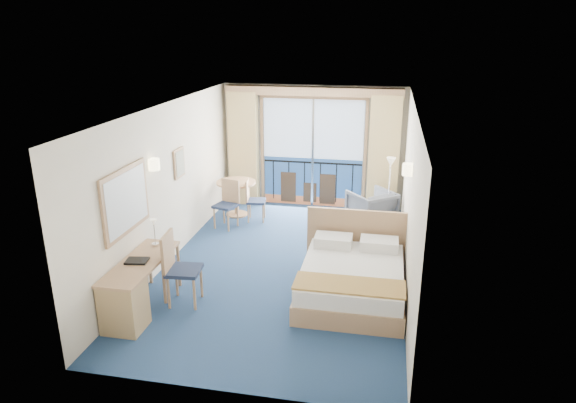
# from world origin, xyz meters

# --- Properties ---
(floor) EXTENTS (6.50, 6.50, 0.00)m
(floor) POSITION_xyz_m (0.00, 0.00, 0.00)
(floor) COLOR navy
(floor) RESTS_ON ground
(room_walls) EXTENTS (4.04, 6.54, 2.72)m
(room_walls) POSITION_xyz_m (0.00, 0.00, 1.78)
(room_walls) COLOR silver
(room_walls) RESTS_ON ground
(balcony_door) EXTENTS (2.36, 0.03, 2.52)m
(balcony_door) POSITION_xyz_m (-0.01, 3.22, 1.14)
(balcony_door) COLOR navy
(balcony_door) RESTS_ON room_walls
(curtain_left) EXTENTS (0.65, 0.22, 2.55)m
(curtain_left) POSITION_xyz_m (-1.55, 3.07, 1.28)
(curtain_left) COLOR tan
(curtain_left) RESTS_ON room_walls
(curtain_right) EXTENTS (0.65, 0.22, 2.55)m
(curtain_right) POSITION_xyz_m (1.55, 3.07, 1.28)
(curtain_right) COLOR tan
(curtain_right) RESTS_ON room_walls
(pelmet) EXTENTS (3.80, 0.25, 0.18)m
(pelmet) POSITION_xyz_m (0.00, 3.10, 2.58)
(pelmet) COLOR tan
(pelmet) RESTS_ON room_walls
(mirror) EXTENTS (0.05, 1.25, 0.95)m
(mirror) POSITION_xyz_m (-1.97, -1.50, 1.55)
(mirror) COLOR tan
(mirror) RESTS_ON room_walls
(wall_print) EXTENTS (0.04, 0.42, 0.52)m
(wall_print) POSITION_xyz_m (-1.97, 0.45, 1.60)
(wall_print) COLOR tan
(wall_print) RESTS_ON room_walls
(sconce_left) EXTENTS (0.18, 0.18, 0.18)m
(sconce_left) POSITION_xyz_m (-1.94, -0.60, 1.85)
(sconce_left) COLOR #FFEEB2
(sconce_left) RESTS_ON room_walls
(sconce_right) EXTENTS (0.18, 0.18, 0.18)m
(sconce_right) POSITION_xyz_m (1.94, -0.15, 1.85)
(sconce_right) COLOR #FFEEB2
(sconce_right) RESTS_ON room_walls
(bed) EXTENTS (1.68, 1.99, 1.05)m
(bed) POSITION_xyz_m (1.21, -0.78, 0.29)
(bed) COLOR tan
(bed) RESTS_ON ground
(nightstand) EXTENTS (0.43, 0.41, 0.57)m
(nightstand) POSITION_xyz_m (1.76, 0.43, 0.28)
(nightstand) COLOR #A58557
(nightstand) RESTS_ON ground
(phone) EXTENTS (0.21, 0.17, 0.08)m
(phone) POSITION_xyz_m (1.79, 0.47, 0.61)
(phone) COLOR white
(phone) RESTS_ON nightstand
(armchair) EXTENTS (1.13, 1.14, 0.75)m
(armchair) POSITION_xyz_m (1.37, 2.18, 0.37)
(armchair) COLOR #4A515A
(armchair) RESTS_ON ground
(floor_lamp) EXTENTS (0.20, 0.20, 1.46)m
(floor_lamp) POSITION_xyz_m (1.70, 2.16, 1.10)
(floor_lamp) COLOR silver
(floor_lamp) RESTS_ON ground
(desk) EXTENTS (0.55, 1.59, 0.74)m
(desk) POSITION_xyz_m (-1.72, -2.17, 0.41)
(desk) COLOR tan
(desk) RESTS_ON ground
(desk_chair) EXTENTS (0.52, 0.51, 1.09)m
(desk_chair) POSITION_xyz_m (-1.28, -1.49, 0.62)
(desk_chair) COLOR #1D2844
(desk_chair) RESTS_ON ground
(folder) EXTENTS (0.34, 0.27, 0.03)m
(folder) POSITION_xyz_m (-1.75, -1.76, 0.76)
(folder) COLOR black
(folder) RESTS_ON desk
(desk_lamp) EXTENTS (0.11, 0.11, 0.41)m
(desk_lamp) POSITION_xyz_m (-1.74, -1.18, 1.05)
(desk_lamp) COLOR silver
(desk_lamp) RESTS_ON desk
(round_table) EXTENTS (0.84, 0.84, 0.75)m
(round_table) POSITION_xyz_m (-1.50, 2.26, 0.57)
(round_table) COLOR tan
(round_table) RESTS_ON ground
(table_chair_a) EXTENTS (0.44, 0.43, 0.89)m
(table_chair_a) POSITION_xyz_m (-1.08, 2.01, 0.50)
(table_chair_a) COLOR #1D2844
(table_chair_a) RESTS_ON ground
(table_chair_b) EXTENTS (0.52, 0.53, 0.97)m
(table_chair_b) POSITION_xyz_m (-1.48, 1.60, 0.54)
(table_chair_b) COLOR #1D2844
(table_chair_b) RESTS_ON ground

